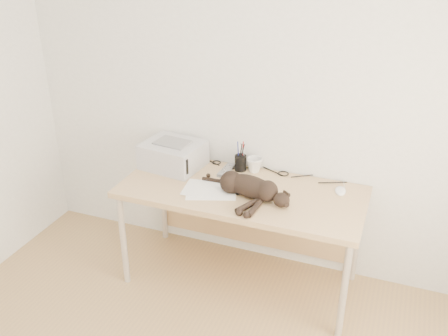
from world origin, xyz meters
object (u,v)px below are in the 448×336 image
at_px(pen_cup, 240,162).
at_px(mug, 254,165).
at_px(cat, 247,187).
at_px(printer, 173,154).
at_px(mouse, 341,189).
at_px(desk, 245,201).

bearing_deg(pen_cup, mug, 6.34).
bearing_deg(cat, mug, 113.41).
bearing_deg(printer, mouse, 2.07).
height_order(printer, cat, printer).
relative_size(printer, cat, 0.67).
relative_size(printer, mouse, 3.67).
height_order(cat, mug, cat).
bearing_deg(mug, printer, -167.96).
height_order(printer, mug, printer).
bearing_deg(printer, desk, -7.17).
distance_m(pen_cup, mouse, 0.72).
bearing_deg(desk, mug, 90.76).
distance_m(printer, mouse, 1.18).
bearing_deg(mug, cat, -79.48).
height_order(cat, pen_cup, pen_cup).
bearing_deg(pen_cup, cat, -64.32).
relative_size(desk, cat, 2.45).
bearing_deg(desk, printer, 172.83).
bearing_deg(mug, mouse, -7.28).
height_order(printer, pen_cup, pen_cup).
bearing_deg(desk, cat, -68.49).
bearing_deg(cat, mouse, 39.45).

